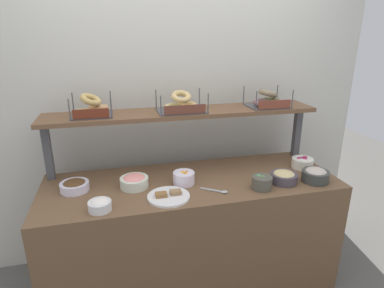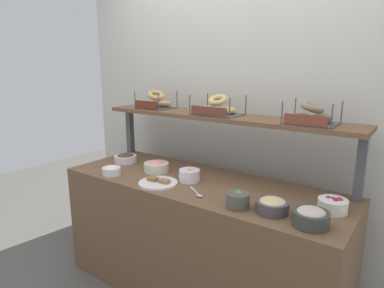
% 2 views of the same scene
% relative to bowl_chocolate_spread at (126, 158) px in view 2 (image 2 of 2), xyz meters
% --- Properties ---
extents(back_wall, '(3.20, 0.06, 2.40)m').
position_rel_bowl_chocolate_spread_xyz_m(back_wall, '(0.76, 0.51, 0.32)').
color(back_wall, beige).
rests_on(back_wall, ground_plane).
extents(deli_counter, '(2.00, 0.70, 0.85)m').
position_rel_bowl_chocolate_spread_xyz_m(deli_counter, '(0.76, -0.04, -0.46)').
color(deli_counter, brown).
rests_on(deli_counter, ground_plane).
extents(shelf_riser_left, '(0.05, 0.05, 0.40)m').
position_rel_bowl_chocolate_spread_xyz_m(shelf_riser_left, '(-0.17, 0.23, 0.17)').
color(shelf_riser_left, '#4C4C51').
rests_on(shelf_riser_left, deli_counter).
extents(shelf_riser_right, '(0.05, 0.05, 0.40)m').
position_rel_bowl_chocolate_spread_xyz_m(shelf_riser_right, '(1.70, 0.23, 0.17)').
color(shelf_riser_right, '#4C4C51').
rests_on(shelf_riser_right, deli_counter).
extents(upper_shelf, '(1.96, 0.32, 0.03)m').
position_rel_bowl_chocolate_spread_xyz_m(upper_shelf, '(0.76, 0.23, 0.38)').
color(upper_shelf, brown).
rests_on(upper_shelf, shelf_riser_left).
extents(bowl_chocolate_spread, '(0.18, 0.18, 0.07)m').
position_rel_bowl_chocolate_spread_xyz_m(bowl_chocolate_spread, '(0.00, 0.00, 0.00)').
color(bowl_chocolate_spread, white).
rests_on(bowl_chocolate_spread, deli_counter).
extents(bowl_fruit_salad, '(0.14, 0.14, 0.09)m').
position_rel_bowl_chocolate_spread_xyz_m(bowl_fruit_salad, '(0.70, -0.07, 0.01)').
color(bowl_fruit_salad, white).
rests_on(bowl_fruit_salad, deli_counter).
extents(bowl_lox_spread, '(0.18, 0.18, 0.09)m').
position_rel_bowl_chocolate_spread_xyz_m(bowl_lox_spread, '(0.37, -0.04, 0.01)').
color(bowl_lox_spread, silver).
rests_on(bowl_lox_spread, deli_counter).
extents(bowl_beet_salad, '(0.16, 0.16, 0.08)m').
position_rel_bowl_chocolate_spread_xyz_m(bowl_beet_salad, '(1.62, -0.01, 0.00)').
color(bowl_beet_salad, white).
rests_on(bowl_beet_salad, deli_counter).
extents(bowl_veggie_mix, '(0.13, 0.13, 0.09)m').
position_rel_bowl_chocolate_spread_xyz_m(bowl_veggie_mix, '(1.17, -0.26, 0.01)').
color(bowl_veggie_mix, '#535145').
rests_on(bowl_veggie_mix, deli_counter).
extents(bowl_tuna_salad, '(0.18, 0.18, 0.09)m').
position_rel_bowl_chocolate_spread_xyz_m(bowl_tuna_salad, '(1.57, -0.25, 0.01)').
color(bowl_tuna_salad, '#393D38').
rests_on(bowl_tuna_salad, deli_counter).
extents(bowl_cream_cheese, '(0.13, 0.13, 0.07)m').
position_rel_bowl_chocolate_spread_xyz_m(bowl_cream_cheese, '(0.16, -0.29, -0.00)').
color(bowl_cream_cheese, white).
rests_on(bowl_cream_cheese, deli_counter).
extents(bowl_hummus, '(0.18, 0.18, 0.08)m').
position_rel_bowl_chocolate_spread_xyz_m(bowl_hummus, '(1.36, -0.21, 0.00)').
color(bowl_hummus, '#49414A').
rests_on(bowl_hummus, deli_counter).
extents(serving_plate_white, '(0.26, 0.26, 0.04)m').
position_rel_bowl_chocolate_spread_xyz_m(serving_plate_white, '(0.57, -0.24, -0.02)').
color(serving_plate_white, white).
rests_on(serving_plate_white, deli_counter).
extents(serving_spoon_near_plate, '(0.16, 0.11, 0.01)m').
position_rel_bowl_chocolate_spread_xyz_m(serving_spoon_near_plate, '(0.89, -0.24, -0.03)').
color(serving_spoon_near_plate, '#B7B7BC').
rests_on(serving_spoon_near_plate, deli_counter).
extents(bagel_basket_sesame, '(0.27, 0.26, 0.15)m').
position_rel_bowl_chocolate_spread_xyz_m(bagel_basket_sesame, '(0.14, 0.24, 0.44)').
color(bagel_basket_sesame, '#4C4C51').
rests_on(bagel_basket_sesame, upper_shelf).
extents(bagel_basket_plain, '(0.34, 0.26, 0.15)m').
position_rel_bowl_chocolate_spread_xyz_m(bagel_basket_plain, '(0.75, 0.21, 0.44)').
color(bagel_basket_plain, '#4C4C51').
rests_on(bagel_basket_plain, upper_shelf).
extents(bagel_basket_poppy, '(0.30, 0.25, 0.14)m').
position_rel_bowl_chocolate_spread_xyz_m(bagel_basket_poppy, '(1.41, 0.21, 0.44)').
color(bagel_basket_poppy, '#4C4C51').
rests_on(bagel_basket_poppy, upper_shelf).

